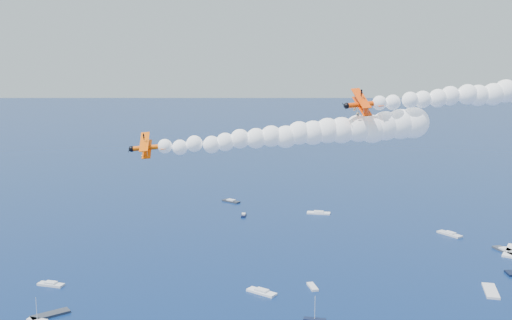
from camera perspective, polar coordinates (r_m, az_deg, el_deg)
The scene contains 5 objects.
biplane_lead at distance 106.09m, azimuth 10.18°, elevation 5.23°, with size 6.76×7.58×4.57m, color #FF4505, non-canonical shape.
biplane_trail at distance 105.06m, azimuth -10.24°, elevation 1.17°, with size 6.40×7.18×4.32m, color #FF5D05, non-canonical shape.
smoke_trail_lead at distance 115.78m, azimuth 22.25°, elevation 5.96°, with size 39.14×34.37×9.33m, color white, non-canonical shape.
smoke_trail_trail at distance 105.72m, azimuth 3.42°, elevation 2.39°, with size 39.74×33.65×9.33m, color white, non-canonical shape.
spectator_boats at distance 197.18m, azimuth 17.82°, elevation -11.18°, with size 233.70×144.82×0.70m.
Camera 1 is at (48.73, -55.16, 69.70)m, focal length 42.01 mm.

